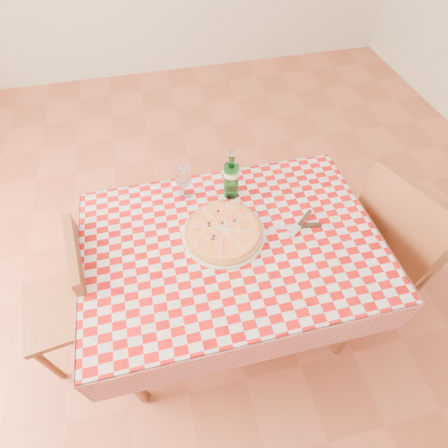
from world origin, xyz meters
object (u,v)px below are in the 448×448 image
object	(u,v)px
chair_far	(76,295)
water_bottle	(231,175)
wine_glass	(184,182)
chair_near	(399,237)
dining_table	(231,255)
pizza_plate	(224,231)

from	to	relation	value
chair_far	water_bottle	world-z (taller)	water_bottle
chair_far	water_bottle	xyz separation A→B (m)	(0.81, 0.22, 0.41)
wine_glass	chair_far	bearing A→B (deg)	-155.98
chair_near	wine_glass	distance (m)	1.13
water_bottle	wine_glass	bearing A→B (deg)	167.43
dining_table	chair_far	xyz separation A→B (m)	(-0.75, 0.06, -0.18)
chair_far	wine_glass	bearing A→B (deg)	-163.97
chair_near	wine_glass	world-z (taller)	chair_near
chair_near	pizza_plate	distance (m)	0.93
pizza_plate	water_bottle	size ratio (longest dim) A/B	1.39
pizza_plate	wine_glass	size ratio (longest dim) A/B	2.06
pizza_plate	wine_glass	xyz separation A→B (m)	(-0.13, 0.28, 0.07)
pizza_plate	chair_near	bearing A→B (deg)	-4.58
dining_table	water_bottle	distance (m)	0.37
pizza_plate	dining_table	bearing A→B (deg)	-63.97
chair_near	chair_far	bearing A→B (deg)	156.87
chair_near	chair_far	distance (m)	1.63
pizza_plate	water_bottle	bearing A→B (deg)	68.71
chair_far	pizza_plate	bearing A→B (deg)	171.16
chair_far	wine_glass	xyz separation A→B (m)	(0.60, 0.27, 0.37)
pizza_plate	wine_glass	world-z (taller)	wine_glass
pizza_plate	water_bottle	xyz separation A→B (m)	(0.09, 0.23, 0.11)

